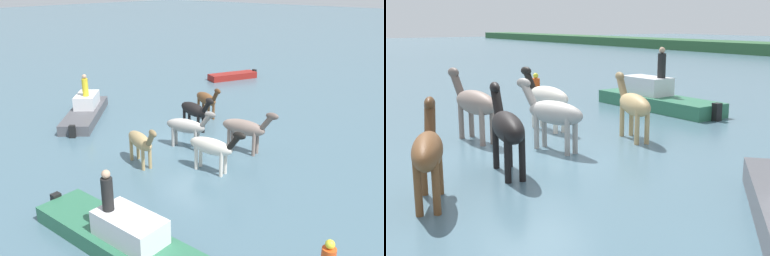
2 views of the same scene
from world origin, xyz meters
TOP-DOWN VIEW (x-y plane):
  - ground_plane at (0.00, 0.00)m, footprint 208.15×208.15m
  - horse_rear_stallion at (-2.44, -0.65)m, footprint 2.61×0.85m
  - horse_dark_mare at (0.98, -1.23)m, footprint 2.51×0.96m
  - horse_chestnut_trailing at (-0.11, 3.25)m, footprint 2.39×1.05m
  - horse_pinto_flank at (-2.65, 1.82)m, footprint 2.48×0.77m
  - horse_mid_herd at (1.90, -3.25)m, footprint 2.36×1.19m
  - horse_dun_straggler at (-0.24, 0.66)m, footprint 2.37×1.04m
  - boat_tender_starboard at (-3.71, 7.33)m, footprint 5.82×1.77m
  - boat_motor_center at (6.70, 1.27)m, footprint 4.87×5.00m
  - boat_skiff_near at (6.34, -11.65)m, footprint 2.38×3.94m
  - person_boatman_standing at (-3.60, 7.48)m, footprint 0.32×0.32m
  - person_watcher_seated at (6.73, 1.13)m, footprint 0.32×0.32m

SIDE VIEW (x-z plane):
  - ground_plane at x=0.00m, z-range 0.00..0.00m
  - boat_skiff_near at x=6.34m, z-range -0.20..0.51m
  - boat_motor_center at x=6.70m, z-range -0.36..1.01m
  - boat_tender_starboard at x=-3.71m, z-range -0.36..1.01m
  - horse_dun_straggler at x=-0.24m, z-range 0.09..1.94m
  - horse_chestnut_trailing at x=-0.11m, z-range 0.09..1.95m
  - horse_mid_herd at x=1.90m, z-range 0.09..1.95m
  - horse_pinto_flank at x=-2.65m, z-range 0.10..2.01m
  - horse_dark_mare at x=0.98m, z-range 0.10..2.04m
  - horse_rear_stallion at x=-2.44m, z-range 0.10..2.12m
  - person_watcher_seated at x=6.73m, z-range 1.17..2.36m
  - person_boatman_standing at x=-3.60m, z-range 1.17..2.36m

